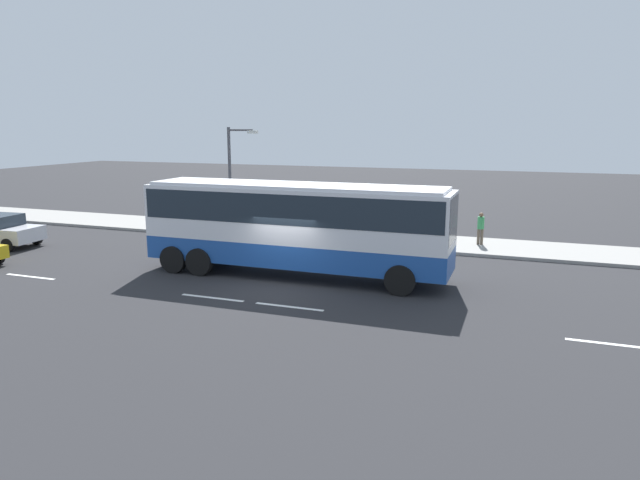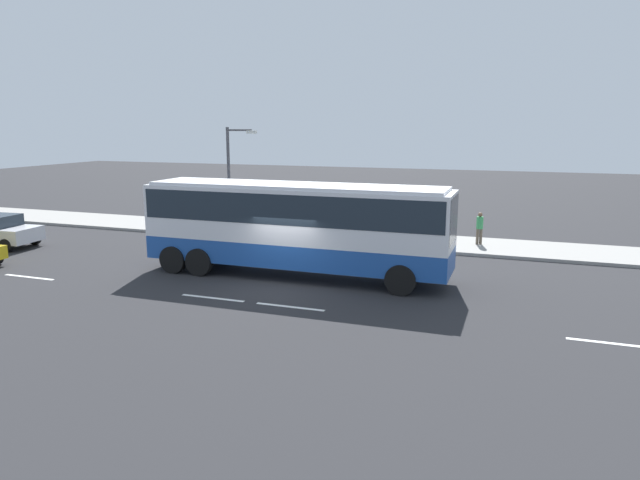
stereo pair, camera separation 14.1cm
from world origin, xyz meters
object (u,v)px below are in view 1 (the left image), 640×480
at_px(coach_bus, 295,220).
at_px(pedestrian_near_curb, 404,227).
at_px(street_lamp, 233,172).
at_px(pedestrian_at_crossing, 481,226).

relative_size(coach_bus, pedestrian_near_curb, 7.84).
bearing_deg(coach_bus, pedestrian_near_curb, 65.57).
relative_size(coach_bus, street_lamp, 2.15).
bearing_deg(pedestrian_at_crossing, street_lamp, -97.13).
relative_size(pedestrian_at_crossing, street_lamp, 0.28).
xyz_separation_m(pedestrian_near_curb, street_lamp, (-9.03, -0.23, 2.41)).
height_order(coach_bus, pedestrian_at_crossing, coach_bus).
bearing_deg(coach_bus, pedestrian_at_crossing, 51.13).
bearing_deg(pedestrian_at_crossing, pedestrian_near_curb, -81.84).
xyz_separation_m(pedestrian_near_curb, pedestrian_at_crossing, (3.47, 1.47, 0.02)).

